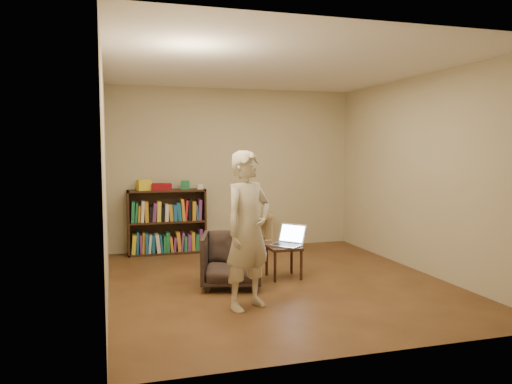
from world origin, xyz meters
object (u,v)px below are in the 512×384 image
object	(u,v)px
bookshelf	(167,225)
laptop	(288,241)
armchair	(231,260)
stool	(260,221)
side_table	(284,251)
person	(248,230)

from	to	relation	value
bookshelf	laptop	distance (m)	2.31
bookshelf	armchair	world-z (taller)	bookshelf
stool	side_table	bearing A→B (deg)	-97.55
armchair	laptop	xyz separation A→B (m)	(0.80, 0.23, 0.14)
bookshelf	side_table	size ratio (longest dim) A/B	2.96
stool	armchair	world-z (taller)	armchair
stool	laptop	world-z (taller)	laptop
armchair	laptop	world-z (taller)	laptop
side_table	person	world-z (taller)	person
stool	laptop	xyz separation A→B (m)	(-0.18, -1.83, 0.00)
stool	bookshelf	bearing A→B (deg)	177.56
laptop	stool	bearing A→B (deg)	133.28
armchair	person	bearing A→B (deg)	-76.56
stool	side_table	size ratio (longest dim) A/B	1.41
armchair	bookshelf	bearing A→B (deg)	118.83
bookshelf	laptop	bearing A→B (deg)	-54.99
person	stool	bearing A→B (deg)	41.84
armchair	laptop	bearing A→B (deg)	31.33
side_table	person	xyz separation A→B (m)	(-0.75, -1.03, 0.47)
bookshelf	armchair	size ratio (longest dim) A/B	1.70
armchair	side_table	world-z (taller)	armchair
bookshelf	person	xyz separation A→B (m)	(0.50, -2.95, 0.37)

